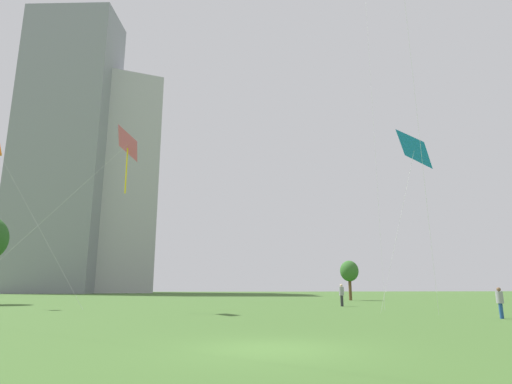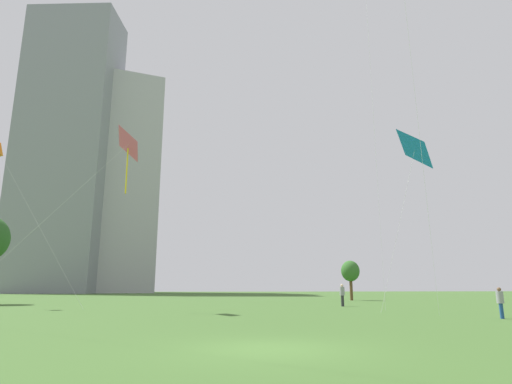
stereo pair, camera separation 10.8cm
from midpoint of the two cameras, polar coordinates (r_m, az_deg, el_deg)
The scene contains 8 objects.
ground at distance 11.55m, azimuth 1.72°, elevation -20.46°, with size 280.00×280.00×0.00m, color #3D6028.
person_standing_1 at distance 25.36m, azimuth 29.98°, elevation -12.57°, with size 0.34×0.34×1.55m.
person_standing_4 at distance 36.73m, azimuth 11.41°, elevation -13.28°, with size 0.40×0.40×1.81m.
kite_flying_2 at distance 31.90m, azimuth 20.57°, elevation 5.46°, with size 4.77×2.20×12.13m.
kite_flying_3 at distance 32.59m, azimuth -17.06°, elevation 5.75°, with size 12.10×2.02×12.74m.
park_tree_1 at distance 53.56m, azimuth 12.44°, elevation -10.44°, with size 2.22×2.22×4.73m.
distant_highrise_0 at distance 130.06m, azimuth -18.63°, elevation 0.87°, with size 21.49×24.64×61.26m, color #A8A8AD.
distant_highrise_1 at distance 126.17m, azimuth -24.40°, elevation 5.71°, with size 23.58×14.11×77.98m, color gray.
Camera 1 is at (-1.97, -11.28, 1.55)m, focal length 29.60 mm.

